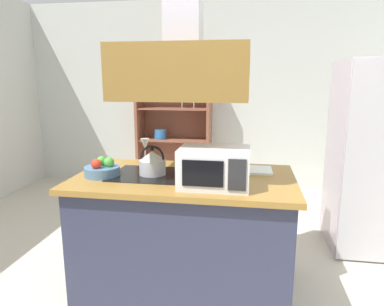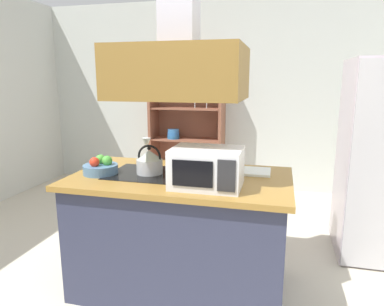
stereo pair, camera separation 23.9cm
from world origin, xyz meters
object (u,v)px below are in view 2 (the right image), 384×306
object	(u,v)px
cutting_board	(248,171)
microwave	(207,168)
kettle	(149,162)
fruit_bowl	(101,167)
wine_glass_on_counter	(147,144)
dish_cabinet	(187,134)

from	to	relation	value
cutting_board	microwave	bearing A→B (deg)	-118.40
kettle	fruit_bowl	xyz separation A→B (m)	(-0.36, -0.09, -0.04)
microwave	fruit_bowl	bearing A→B (deg)	172.04
microwave	wine_glass_on_counter	xyz separation A→B (m)	(-0.65, 0.58, 0.02)
cutting_board	fruit_bowl	distance (m)	1.12
kettle	fruit_bowl	distance (m)	0.37
kettle	wine_glass_on_counter	size ratio (longest dim) A/B	1.07
kettle	microwave	world-z (taller)	microwave
microwave	dish_cabinet	bearing A→B (deg)	107.47
kettle	microwave	distance (m)	0.53
cutting_board	fruit_bowl	size ratio (longest dim) A/B	1.31
cutting_board	fruit_bowl	xyz separation A→B (m)	(-1.07, -0.31, 0.04)
microwave	wine_glass_on_counter	distance (m)	0.87
kettle	cutting_board	xyz separation A→B (m)	(0.72, 0.22, -0.08)
cutting_board	microwave	distance (m)	0.50
wine_glass_on_counter	fruit_bowl	bearing A→B (deg)	-112.36
microwave	fruit_bowl	xyz separation A→B (m)	(-0.84, 0.12, -0.08)
cutting_board	wine_glass_on_counter	size ratio (longest dim) A/B	1.65
wine_glass_on_counter	kettle	bearing A→B (deg)	-65.70
dish_cabinet	fruit_bowl	xyz separation A→B (m)	(0.02, -2.63, 0.14)
wine_glass_on_counter	microwave	bearing A→B (deg)	-41.67
cutting_board	kettle	bearing A→B (deg)	-162.68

